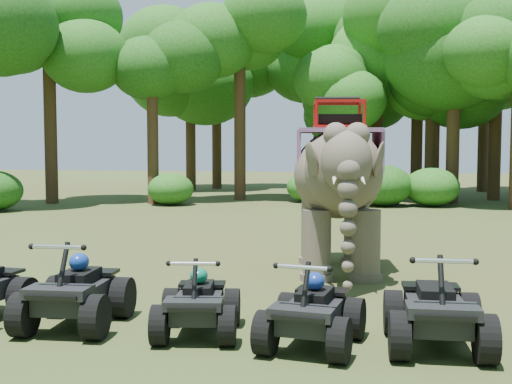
% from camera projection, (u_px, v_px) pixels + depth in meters
% --- Properties ---
extents(ground, '(110.00, 110.00, 0.00)m').
position_uv_depth(ground, '(244.00, 305.00, 11.24)').
color(ground, '#47381E').
rests_on(ground, ground).
extents(elephant, '(2.60, 4.82, 3.86)m').
position_uv_depth(elephant, '(338.00, 184.00, 14.09)').
color(elephant, '#4E4539').
rests_on(elephant, ground).
extents(atv_1, '(1.47, 1.94, 1.38)m').
position_uv_depth(atv_1, '(75.00, 282.00, 9.86)').
color(atv_1, black).
rests_on(atv_1, ground).
extents(atv_2, '(1.42, 1.78, 1.20)m').
position_uv_depth(atv_2, '(198.00, 295.00, 9.45)').
color(atv_2, black).
rests_on(atv_2, ground).
extents(atv_3, '(1.47, 1.86, 1.26)m').
position_uv_depth(atv_3, '(312.00, 302.00, 8.88)').
color(atv_3, black).
rests_on(atv_3, ground).
extents(atv_4, '(1.42, 1.90, 1.37)m').
position_uv_depth(atv_4, '(437.00, 299.00, 8.82)').
color(atv_4, black).
rests_on(atv_4, ground).
extents(tree_0, '(4.64, 4.64, 6.63)m').
position_uv_depth(tree_0, '(333.00, 135.00, 34.81)').
color(tree_0, '#195114').
rests_on(tree_0, ground).
extents(tree_1, '(6.21, 6.21, 8.87)m').
position_uv_depth(tree_1, '(431.00, 113.00, 32.76)').
color(tree_1, '#195114').
rests_on(tree_1, ground).
extents(tree_24, '(6.82, 6.82, 9.74)m').
position_uv_depth(tree_24, '(50.00, 101.00, 30.33)').
color(tree_24, '#195114').
rests_on(tree_24, ground).
extents(tree_25, '(5.34, 5.34, 7.62)m').
position_uv_depth(tree_25, '(153.00, 123.00, 30.26)').
color(tree_25, '#195114').
rests_on(tree_25, ground).
extents(tree_26, '(6.69, 6.69, 9.56)m').
position_uv_depth(tree_26, '(240.00, 106.00, 32.37)').
color(tree_26, '#195114').
rests_on(tree_26, ground).
extents(tree_27, '(7.36, 7.36, 10.51)m').
position_uv_depth(tree_27, '(454.00, 93.00, 30.38)').
color(tree_27, '#195114').
rests_on(tree_27, ground).
extents(tree_28, '(6.97, 6.97, 9.96)m').
position_uv_depth(tree_28, '(217.00, 110.00, 40.75)').
color(tree_28, '#195114').
rests_on(tree_28, ground).
extents(tree_29, '(7.43, 7.43, 10.61)m').
position_uv_depth(tree_29, '(484.00, 102.00, 37.93)').
color(tree_29, '#195114').
rests_on(tree_29, ground).
extents(tree_30, '(7.41, 7.41, 10.59)m').
position_uv_depth(tree_30, '(496.00, 95.00, 32.14)').
color(tree_30, '#195114').
rests_on(tree_30, ground).
extents(tree_32, '(7.00, 7.00, 10.00)m').
position_uv_depth(tree_32, '(378.00, 105.00, 35.70)').
color(tree_32, '#195114').
rests_on(tree_32, ground).
extents(tree_33, '(7.09, 7.09, 10.13)m').
position_uv_depth(tree_33, '(190.00, 108.00, 39.20)').
color(tree_33, '#195114').
rests_on(tree_33, ground).
extents(tree_35, '(5.30, 5.30, 7.57)m').
position_uv_depth(tree_35, '(361.00, 128.00, 38.04)').
color(tree_35, '#195114').
rests_on(tree_35, ground).
extents(tree_36, '(5.86, 5.86, 8.37)m').
position_uv_depth(tree_36, '(435.00, 118.00, 32.85)').
color(tree_36, '#195114').
rests_on(tree_36, ground).
extents(tree_37, '(7.28, 7.28, 10.40)m').
position_uv_depth(tree_37, '(319.00, 105.00, 38.92)').
color(tree_37, '#195114').
rests_on(tree_37, ground).
extents(tree_38, '(4.92, 4.92, 7.03)m').
position_uv_depth(tree_38, '(343.00, 131.00, 32.58)').
color(tree_38, '#195114').
rests_on(tree_38, ground).
extents(tree_39, '(7.45, 7.45, 10.64)m').
position_uv_depth(tree_39, '(417.00, 98.00, 34.75)').
color(tree_39, '#195114').
rests_on(tree_39, ground).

